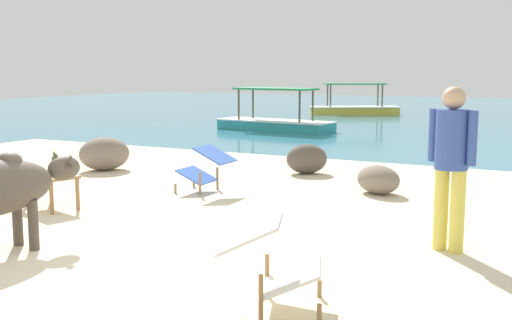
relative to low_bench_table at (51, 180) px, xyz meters
name	(u,v)px	position (x,y,z in m)	size (l,w,h in m)	color
sand_beach	(149,253)	(2.32, -1.00, -0.39)	(18.00, 14.00, 0.04)	beige
water_surface	(481,116)	(2.32, 21.00, -0.41)	(60.00, 36.00, 0.03)	teal
low_bench_table	(51,180)	(0.00, 0.00, 0.00)	(0.85, 0.63, 0.45)	olive
bottle	(54,165)	(0.00, 0.07, 0.19)	(0.07, 0.07, 0.30)	#2D6B38
deck_chair_near	(271,258)	(4.06, -1.79, 0.01)	(0.91, 0.78, 0.68)	olive
deck_chair_far	(206,166)	(1.19, 1.86, 0.01)	(0.79, 0.57, 0.68)	olive
person_standing	(451,156)	(4.94, 0.38, 0.58)	(0.48, 0.32, 1.62)	#DBC64C
shore_rock_large	(307,159)	(1.84, 4.11, -0.11)	(0.71, 0.52, 0.51)	brown
shore_rock_medium	(378,180)	(3.47, 2.93, -0.16)	(0.73, 0.52, 0.41)	gray
shore_rock_flat	(104,154)	(-1.53, 2.78, -0.07)	(0.90, 0.70, 0.60)	gray
boat_teal	(275,122)	(-2.25, 11.26, -0.12)	(3.78, 1.57, 1.29)	teal
boat_yellow	(354,107)	(-2.57, 19.52, -0.12)	(3.75, 2.85, 1.29)	gold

